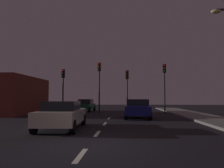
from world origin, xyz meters
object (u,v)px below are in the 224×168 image
at_px(traffic_signal_center_right, 127,83).
at_px(car_adjacent_lane, 62,114).
at_px(traffic_signal_center_left, 99,78).
at_px(car_oncoming_far, 86,105).
at_px(traffic_signal_far_right, 164,79).
at_px(traffic_signal_far_left, 63,82).
at_px(car_stopped_ahead, 138,109).

height_order(traffic_signal_center_right, car_adjacent_lane, traffic_signal_center_right).
distance_m(traffic_signal_center_left, car_oncoming_far, 5.16).
bearing_deg(traffic_signal_center_left, traffic_signal_far_right, -0.00).
distance_m(traffic_signal_center_right, car_adjacent_lane, 12.48).
xyz_separation_m(traffic_signal_far_left, car_adjacent_lane, (3.28, -11.72, -2.53)).
distance_m(traffic_signal_far_left, car_adjacent_lane, 12.43).
height_order(traffic_signal_center_right, traffic_signal_far_right, traffic_signal_far_right).
bearing_deg(traffic_signal_far_right, traffic_signal_center_right, -179.98).
distance_m(traffic_signal_center_left, traffic_signal_far_right, 6.81).
bearing_deg(car_oncoming_far, car_adjacent_lane, -84.49).
bearing_deg(traffic_signal_center_right, traffic_signal_far_left, 180.00).
height_order(traffic_signal_center_right, car_stopped_ahead, traffic_signal_center_right).
distance_m(car_adjacent_lane, car_oncoming_far, 15.45).
height_order(traffic_signal_center_left, car_stopped_ahead, traffic_signal_center_left).
height_order(traffic_signal_far_left, traffic_signal_far_right, traffic_signal_far_right).
relative_size(traffic_signal_far_left, traffic_signal_far_right, 0.91).
xyz_separation_m(traffic_signal_center_right, car_oncoming_far, (-5.02, 3.66, -2.43)).
relative_size(traffic_signal_center_right, car_oncoming_far, 1.05).
xyz_separation_m(car_stopped_ahead, car_adjacent_lane, (-4.29, -6.25, -0.02)).
distance_m(traffic_signal_far_left, car_stopped_ahead, 9.67).
distance_m(traffic_signal_far_left, traffic_signal_far_right, 10.69).
bearing_deg(traffic_signal_center_left, traffic_signal_far_left, -179.98).
bearing_deg(car_adjacent_lane, car_stopped_ahead, 55.54).
bearing_deg(traffic_signal_far_left, car_oncoming_far, 63.90).
xyz_separation_m(traffic_signal_center_left, car_stopped_ahead, (3.69, -5.47, -2.95)).
distance_m(traffic_signal_far_right, car_adjacent_lane, 14.15).
height_order(traffic_signal_center_left, traffic_signal_far_right, traffic_signal_center_left).
distance_m(traffic_signal_far_left, traffic_signal_center_right, 6.81).
bearing_deg(traffic_signal_center_left, traffic_signal_center_right, -0.03).
distance_m(car_stopped_ahead, car_adjacent_lane, 7.58).
bearing_deg(traffic_signal_far_right, car_oncoming_far, 157.61).
relative_size(traffic_signal_far_left, traffic_signal_center_right, 1.04).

